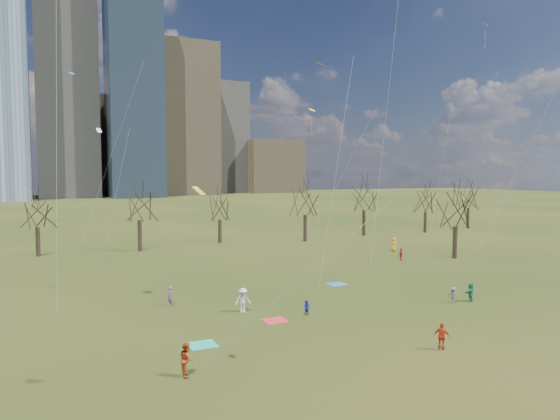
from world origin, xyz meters
name	(u,v)px	position (x,y,z in m)	size (l,w,h in m)	color
ground	(360,330)	(0.00, 0.00, 0.00)	(500.00, 500.00, 0.00)	black
downtown_skyline	(80,108)	(-2.43, 210.64, 39.01)	(212.50, 78.00, 118.00)	slate
bare_tree_row	(197,204)	(-0.09, 37.22, 6.12)	(113.04, 29.80, 9.50)	black
blanket_teal	(203,345)	(-10.02, 1.58, 0.01)	(1.60, 1.50, 0.03)	teal
blanket_navy	(337,284)	(5.78, 12.07, 0.01)	(1.60, 1.50, 0.03)	#2564AD
blanket_crimson	(275,321)	(-4.12, 4.16, 0.01)	(1.60, 1.50, 0.03)	red
person_2	(187,359)	(-12.03, -2.43, 0.85)	(0.83, 0.64, 1.70)	#9D3816
person_3	(453,295)	(10.45, 2.48, 0.63)	(0.82, 0.47, 1.26)	#5A5B5F
person_4	(442,336)	(2.17, -5.07, 0.78)	(0.92, 0.38, 1.56)	red
person_5	(470,292)	(12.05, 2.25, 0.74)	(1.38, 0.44, 1.49)	#1A774D
person_7	(170,296)	(-9.74, 11.11, 0.75)	(0.55, 0.36, 1.49)	#8A4C98
person_8	(307,308)	(-1.54, 4.35, 0.55)	(0.53, 0.42, 1.10)	#232399
person_9	(243,300)	(-5.32, 7.12, 0.89)	(1.15, 0.66, 1.78)	silver
person_10	(401,254)	(19.23, 19.58, 0.73)	(0.86, 0.36, 1.46)	#A01639
person_12	(394,244)	(22.87, 25.49, 0.90)	(0.88, 0.57, 1.80)	gold
kites_airborne	(326,135)	(4.69, 12.40, 13.54)	(66.58, 48.75, 31.91)	#FFAB28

